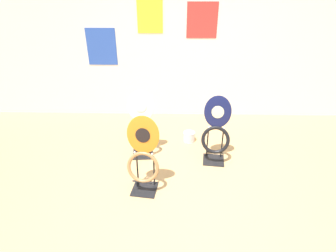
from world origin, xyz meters
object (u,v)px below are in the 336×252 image
Objects in this scene: toilet_seat_display_white_plain at (142,126)px; paint_can at (189,136)px; toilet_seat_display_orange_sun at (143,158)px; toilet_seat_display_navy_moon at (216,132)px.

toilet_seat_display_white_plain is 0.85m from paint_can.
paint_can is (0.57, 1.10, -0.35)m from toilet_seat_display_orange_sun.
toilet_seat_display_orange_sun is (0.10, -0.73, -0.02)m from toilet_seat_display_white_plain.
paint_can is (0.67, 0.37, -0.36)m from toilet_seat_display_white_plain.
toilet_seat_display_navy_moon is 5.13× the size of paint_can.
toilet_seat_display_orange_sun is 5.23× the size of paint_can.
toilet_seat_display_white_plain is at bearing 97.82° from toilet_seat_display_orange_sun.
toilet_seat_display_navy_moon reaches higher than paint_can.
toilet_seat_display_orange_sun is (-0.88, -0.61, 0.00)m from toilet_seat_display_navy_moon.
toilet_seat_display_navy_moon is 0.98× the size of toilet_seat_display_orange_sun.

